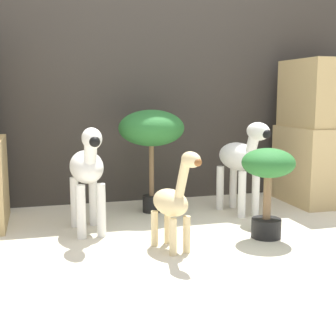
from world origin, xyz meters
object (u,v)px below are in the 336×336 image
object	(u,v)px
zebra_right	(241,159)
zebra_left	(87,170)
potted_palm_front	(151,131)
giraffe_figurine	(173,201)
potted_palm_back	(268,175)

from	to	relation	value
zebra_right	zebra_left	xyz separation A→B (m)	(-1.05, -0.18, 0.00)
zebra_left	potted_palm_front	size ratio (longest dim) A/B	0.90
zebra_left	giraffe_figurine	size ratio (longest dim) A/B	1.17
giraffe_figurine	potted_palm_front	bearing A→B (deg)	84.24
zebra_right	zebra_left	world-z (taller)	same
zebra_right	potted_palm_back	size ratio (longest dim) A/B	1.23
zebra_right	potted_palm_front	distance (m)	0.64
zebra_right	potted_palm_front	xyz separation A→B (m)	(-0.58, 0.21, 0.18)
giraffe_figurine	zebra_right	bearing A→B (deg)	43.00
zebra_left	potted_palm_front	bearing A→B (deg)	38.93
giraffe_figurine	potted_palm_back	distance (m)	0.59
potted_palm_front	potted_palm_back	bearing A→B (deg)	-56.38
zebra_right	zebra_left	distance (m)	1.07
giraffe_figurine	potted_palm_front	world-z (taller)	potted_palm_front
potted_palm_back	zebra_right	bearing A→B (deg)	81.55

